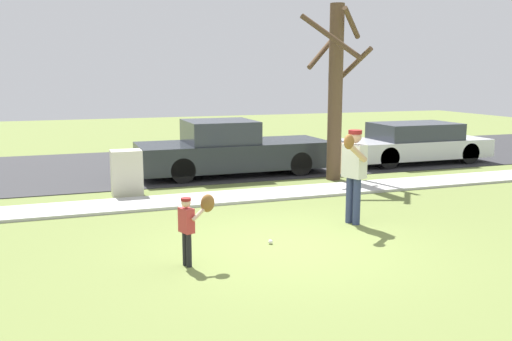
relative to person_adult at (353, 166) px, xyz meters
name	(u,v)px	position (x,y,z in m)	size (l,w,h in m)	color
ground_plane	(226,200)	(-1.62, 2.69, -1.08)	(48.00, 48.00, 0.00)	olive
sidewalk_strip	(225,197)	(-1.62, 2.79, -1.05)	(36.00, 1.20, 0.06)	#B2B2AD
road_surface	(179,164)	(-1.62, 7.79, -1.07)	(36.00, 6.80, 0.02)	#2D2D30
person_adult	(353,166)	(0.00, 0.00, 0.00)	(0.65, 0.80, 1.74)	navy
person_child	(192,219)	(-3.27, -1.23, -0.40)	(0.54, 0.34, 1.05)	black
baseball	(270,242)	(-1.85, -0.65, -1.05)	(0.07, 0.07, 0.07)	white
utility_cabinet	(127,173)	(-3.62, 3.87, -0.56)	(0.68, 0.51, 1.04)	beige
street_tree_near	(336,87)	(1.72, 4.06, 1.31)	(1.84, 1.88, 4.47)	brown
parked_pickup_dark	(231,150)	(-0.61, 5.68, -0.41)	(5.20, 1.95, 1.48)	#23282D
parked_sedan_silver	(414,143)	(5.34, 5.71, -0.46)	(4.60, 1.80, 1.23)	silver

